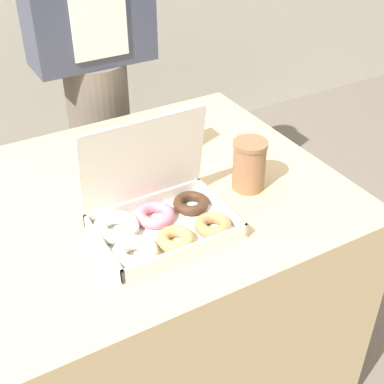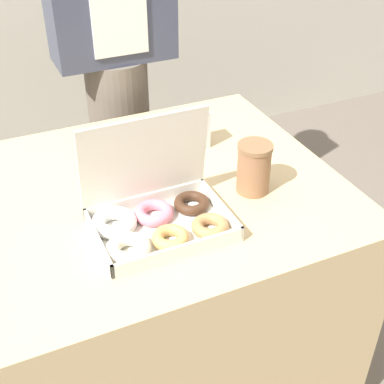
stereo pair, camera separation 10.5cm
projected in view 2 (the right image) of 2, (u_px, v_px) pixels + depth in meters
name	position (u px, v px, depth m)	size (l,w,h in m)	color
ground_plane	(155.00, 365.00, 1.88)	(14.00, 14.00, 0.00)	#665B51
table	(150.00, 289.00, 1.67)	(1.06, 0.88, 0.76)	tan
donut_box	(155.00, 216.00, 1.29)	(0.34, 0.24, 0.27)	silver
coffee_cup	(254.00, 168.00, 1.41)	(0.09, 0.09, 0.14)	#8C6042
napkin_holder	(192.00, 130.00, 1.61)	(0.10, 0.06, 0.12)	silver
person_customer	(114.00, 53.00, 1.91)	(0.42, 0.23, 1.66)	#665B51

